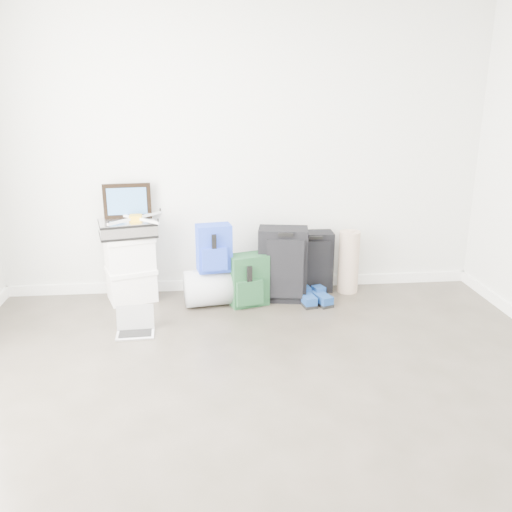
{
  "coord_description": "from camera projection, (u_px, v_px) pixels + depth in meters",
  "views": [
    {
      "loc": [
        -0.37,
        -2.49,
        1.9
      ],
      "look_at": [
        0.06,
        1.9,
        0.51
      ],
      "focal_mm": 38.0,
      "sensor_mm": 36.0,
      "label": 1
    }
  ],
  "objects": [
    {
      "name": "ground",
      "position": [
        279.0,
        449.0,
        2.97
      ],
      "size": [
        5.0,
        5.0,
        0.0
      ],
      "primitive_type": "plane",
      "color": "#332E25",
      "rests_on": "ground"
    },
    {
      "name": "room_envelope",
      "position": [
        283.0,
        127.0,
        2.46
      ],
      "size": [
        4.52,
        5.02,
        2.71
      ],
      "color": "silver",
      "rests_on": "ground"
    },
    {
      "name": "boxes_stack",
      "position": [
        131.0,
        268.0,
        4.96
      ],
      "size": [
        0.52,
        0.47,
        0.61
      ],
      "rotation": [
        0.0,
        0.0,
        0.33
      ],
      "color": "white",
      "rests_on": "ground"
    },
    {
      "name": "briefcase",
      "position": [
        128.0,
        228.0,
        4.85
      ],
      "size": [
        0.55,
        0.45,
        0.14
      ],
      "primitive_type": "cube",
      "rotation": [
        0.0,
        0.0,
        0.23
      ],
      "color": "#B2B2B7",
      "rests_on": "boxes_stack"
    },
    {
      "name": "painting",
      "position": [
        127.0,
        201.0,
        4.87
      ],
      "size": [
        0.42,
        0.07,
        0.32
      ],
      "rotation": [
        0.0,
        0.0,
        0.09
      ],
      "color": "black",
      "rests_on": "briefcase"
    },
    {
      "name": "drone",
      "position": [
        136.0,
        218.0,
        4.81
      ],
      "size": [
        0.46,
        0.46,
        0.05
      ],
      "rotation": [
        0.0,
        0.0,
        0.03
      ],
      "color": "gold",
      "rests_on": "briefcase"
    },
    {
      "name": "duffel_bag",
      "position": [
        215.0,
        287.0,
        4.89
      ],
      "size": [
        0.58,
        0.41,
        0.33
      ],
      "primitive_type": "cylinder",
      "rotation": [
        0.0,
        1.57,
        0.14
      ],
      "color": "gray",
      "rests_on": "ground"
    },
    {
      "name": "blue_backpack",
      "position": [
        214.0,
        249.0,
        4.75
      ],
      "size": [
        0.32,
        0.26,
        0.42
      ],
      "rotation": [
        0.0,
        0.0,
        0.17
      ],
      "color": "#1B36B0",
      "rests_on": "duffel_bag"
    },
    {
      "name": "large_suitcase",
      "position": [
        283.0,
        264.0,
        4.95
      ],
      "size": [
        0.48,
        0.35,
        0.68
      ],
      "rotation": [
        0.0,
        0.0,
        -0.17
      ],
      "color": "black",
      "rests_on": "ground"
    },
    {
      "name": "green_backpack",
      "position": [
        248.0,
        281.0,
        4.86
      ],
      "size": [
        0.38,
        0.32,
        0.47
      ],
      "rotation": [
        0.0,
        0.0,
        0.28
      ],
      "color": "#12341F",
      "rests_on": "ground"
    },
    {
      "name": "carry_on",
      "position": [
        313.0,
        262.0,
        5.19
      ],
      "size": [
        0.37,
        0.25,
        0.58
      ],
      "rotation": [
        0.0,
        0.0,
        -0.02
      ],
      "color": "black",
      "rests_on": "ground"
    },
    {
      "name": "shoes",
      "position": [
        313.0,
        299.0,
        4.94
      ],
      "size": [
        0.31,
        0.31,
        0.1
      ],
      "rotation": [
        0.0,
        0.0,
        0.25
      ],
      "color": "black",
      "rests_on": "ground"
    },
    {
      "name": "rolled_rug",
      "position": [
        349.0,
        262.0,
        5.16
      ],
      "size": [
        0.2,
        0.2,
        0.6
      ],
      "primitive_type": "cylinder",
      "color": "tan",
      "rests_on": "ground"
    },
    {
      "name": "laptop",
      "position": [
        135.0,
        327.0,
        4.35
      ],
      "size": [
        0.31,
        0.23,
        0.21
      ],
      "rotation": [
        0.0,
        0.0,
        0.05
      ],
      "color": "silver",
      "rests_on": "ground"
    }
  ]
}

